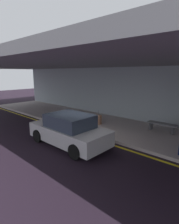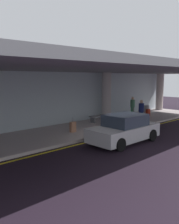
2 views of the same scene
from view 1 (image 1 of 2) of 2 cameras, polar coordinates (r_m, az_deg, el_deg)
name	(u,v)px [view 1 (image 1 of 2)]	position (r m, az deg, el deg)	size (l,w,h in m)	color
ground_plane	(80,141)	(9.16, -3.06, -9.36)	(60.00, 60.00, 0.00)	black
sidewalk	(115,127)	(11.40, 8.16, -4.66)	(26.00, 4.20, 0.15)	#B0A3A1
lane_stripe_yellow	(90,138)	(9.66, 0.08, -8.16)	(26.00, 0.14, 0.01)	yellow
ceiling_overhang	(112,63)	(10.50, 7.23, 15.34)	(28.00, 13.20, 0.30)	slate
terminal_back_wall	(134,95)	(12.91, 14.11, 5.39)	(26.00, 0.30, 3.80)	#A9B7BE
car_silver	(69,130)	(8.61, -6.55, -5.83)	(4.10, 1.92, 1.50)	#B8B6B9
suitcase_upright_secondary	(98,119)	(11.49, 2.85, -2.40)	(0.36, 0.22, 0.90)	#9D6A4E
bench_metal	(162,125)	(10.85, 22.10, -4.00)	(1.60, 0.50, 0.48)	slate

